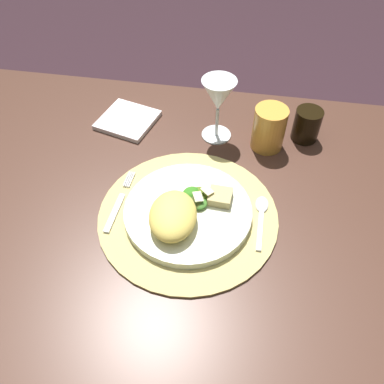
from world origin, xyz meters
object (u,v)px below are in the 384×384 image
napkin (128,120)px  dinner_plate (188,212)px  spoon (261,213)px  wine_glass (218,97)px  dark_tumbler (307,125)px  dining_table (173,248)px  amber_tumbler (269,128)px  fork (119,204)px

napkin → dinner_plate: bearing=-53.6°
spoon → wine_glass: size_ratio=0.88×
dark_tumbler → wine_glass: bearing=-172.7°
dining_table → dark_tumbler: size_ratio=16.72×
dark_tumbler → dinner_plate: bearing=-129.5°
amber_tumbler → dinner_plate: bearing=-121.2°
amber_tumbler → dark_tumbler: bearing=25.8°
dining_table → amber_tumbler: bearing=47.4°
napkin → spoon: bearing=-35.4°
napkin → dark_tumbler: (0.45, 0.01, 0.03)m
fork → amber_tumbler: (0.30, 0.24, 0.04)m
dinner_plate → napkin: (-0.21, 0.28, -0.01)m
dinner_plate → dark_tumbler: (0.24, 0.29, 0.03)m
fork → amber_tumbler: size_ratio=1.61×
dinner_plate → amber_tumbler: (0.15, 0.25, 0.04)m
napkin → amber_tumbler: amber_tumbler is taller
dinner_plate → amber_tumbler: size_ratio=2.48×
dining_table → napkin: size_ratio=10.18×
dining_table → dinner_plate: 0.20m
dining_table → fork: 0.22m
fork → dark_tumbler: dark_tumbler is taller
dark_tumbler → napkin: bearing=-178.4°
fork → napkin: (-0.06, 0.28, -0.00)m
dining_table → fork: bearing=-162.7°
dinner_plate → fork: 0.15m
dining_table → dinner_plate: dinner_plate is taller
dining_table → wine_glass: wine_glass is taller
wine_glass → dark_tumbler: (0.21, 0.03, -0.07)m
spoon → amber_tumbler: size_ratio=1.32×
fork → dark_tumbler: bearing=36.6°
dining_table → wine_glass: size_ratio=8.53×
wine_glass → spoon: bearing=-62.5°
spoon → napkin: size_ratio=1.05×
dinner_plate → dining_table: bearing=143.2°
spoon → amber_tumbler: amber_tumbler is taller
dinner_plate → spoon: bearing=10.3°
amber_tumbler → fork: bearing=-140.6°
fork → wine_glass: 0.33m
dark_tumbler → amber_tumbler: bearing=-154.2°
dinner_plate → dark_tumbler: size_ratio=3.25×
dinner_plate → amber_tumbler: 0.29m
napkin → wine_glass: wine_glass is taller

